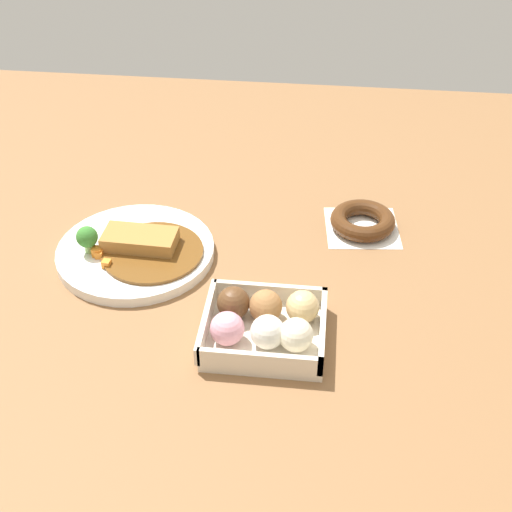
{
  "coord_description": "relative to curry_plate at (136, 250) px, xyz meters",
  "views": [
    {
      "loc": [
        0.16,
        -0.86,
        0.72
      ],
      "look_at": [
        0.06,
        0.04,
        0.03
      ],
      "focal_mm": 49.07,
      "sensor_mm": 36.0,
      "label": 1
    }
  ],
  "objects": [
    {
      "name": "curry_plate",
      "position": [
        0.0,
        0.0,
        0.0
      ],
      "size": [
        0.27,
        0.27,
        0.07
      ],
      "color": "white",
      "rests_on": "ground_plane"
    },
    {
      "name": "ground_plane",
      "position": [
        0.15,
        -0.06,
        -0.01
      ],
      "size": [
        1.6,
        1.6,
        0.0
      ],
      "primitive_type": "plane",
      "color": "brown"
    },
    {
      "name": "chocolate_ring_donut",
      "position": [
        0.38,
        0.13,
        0.0
      ],
      "size": [
        0.14,
        0.14,
        0.03
      ],
      "color": "white",
      "rests_on": "ground_plane"
    },
    {
      "name": "donut_box",
      "position": [
        0.24,
        -0.17,
        0.01
      ],
      "size": [
        0.17,
        0.16,
        0.06
      ],
      "color": "beige",
      "rests_on": "ground_plane"
    }
  ]
}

